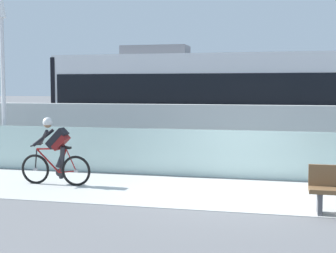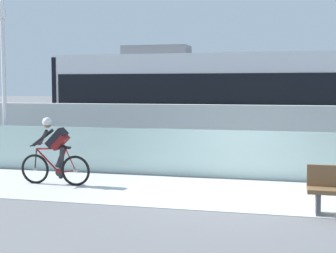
{
  "view_description": "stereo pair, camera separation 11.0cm",
  "coord_description": "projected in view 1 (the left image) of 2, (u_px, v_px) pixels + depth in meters",
  "views": [
    {
      "loc": [
        1.02,
        -10.55,
        2.33
      ],
      "look_at": [
        -2.03,
        2.35,
        1.25
      ],
      "focal_mm": 52.38,
      "sensor_mm": 36.0,
      "label": 1
    },
    {
      "loc": [
        1.12,
        -10.53,
        2.33
      ],
      "look_at": [
        -2.03,
        2.35,
        1.25
      ],
      "focal_mm": 52.38,
      "sensor_mm": 36.0,
      "label": 2
    }
  ],
  "objects": [
    {
      "name": "ground_plane",
      "position": [
        234.0,
        194.0,
        10.66
      ],
      "size": [
        200.0,
        200.0,
        0.0
      ],
      "primitive_type": "plane",
      "color": "slate"
    },
    {
      "name": "lamp_post_antenna",
      "position": [
        2.0,
        53.0,
        14.05
      ],
      "size": [
        0.28,
        0.28,
        5.2
      ],
      "color": "gray",
      "rests_on": "ground"
    },
    {
      "name": "tram_rail_near",
      "position": [
        252.0,
        155.0,
        16.61
      ],
      "size": [
        32.0,
        0.08,
        0.01
      ],
      "primitive_type": "cube",
      "color": "#595654",
      "rests_on": "ground"
    },
    {
      "name": "tram",
      "position": [
        209.0,
        99.0,
        17.52
      ],
      "size": [
        11.06,
        2.54,
        3.81
      ],
      "color": "silver",
      "rests_on": "ground"
    },
    {
      "name": "cyclist_on_bike",
      "position": [
        55.0,
        152.0,
        11.56
      ],
      "size": [
        1.77,
        0.58,
        1.61
      ],
      "color": "black",
      "rests_on": "ground"
    },
    {
      "name": "concrete_barrier_wall",
      "position": [
        247.0,
        136.0,
        14.13
      ],
      "size": [
        32.0,
        0.36,
        1.81
      ],
      "primitive_type": "cube",
      "color": "silver",
      "rests_on": "ground"
    },
    {
      "name": "tram_rail_far",
      "position": [
        254.0,
        150.0,
        18.0
      ],
      "size": [
        32.0,
        0.08,
        0.01
      ],
      "primitive_type": "cube",
      "color": "#595654",
      "rests_on": "ground"
    },
    {
      "name": "glass_parapet",
      "position": [
        241.0,
        155.0,
        12.4
      ],
      "size": [
        32.0,
        0.05,
        1.23
      ],
      "primitive_type": "cube",
      "color": "silver",
      "rests_on": "ground"
    },
    {
      "name": "bike_path_deck",
      "position": [
        234.0,
        194.0,
        10.66
      ],
      "size": [
        32.0,
        3.2,
        0.01
      ],
      "primitive_type": "cube",
      "color": "beige",
      "rests_on": "ground"
    }
  ]
}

